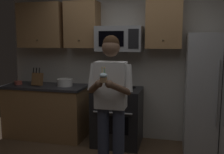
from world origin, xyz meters
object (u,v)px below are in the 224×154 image
(microwave, at_px, (119,39))
(bowl_large_white, at_px, (65,82))
(person, at_px, (111,97))
(oven_range, at_px, (118,116))
(bowl_small_colored, at_px, (18,83))
(refrigerator, at_px, (217,95))
(knife_block, at_px, (37,79))
(cupcake, at_px, (103,77))

(microwave, relative_size, bowl_large_white, 2.74)
(bowl_large_white, xyz_separation_m, person, (1.06, -0.99, 0.01))
(person, bearing_deg, oven_range, 97.26)
(bowl_small_colored, bearing_deg, person, -25.78)
(microwave, bearing_deg, person, -83.54)
(refrigerator, distance_m, person, 1.66)
(person, bearing_deg, knife_block, 149.09)
(microwave, relative_size, bowl_small_colored, 5.44)
(knife_block, relative_size, person, 0.18)
(bowl_large_white, bearing_deg, knife_block, -172.10)
(microwave, xyz_separation_m, bowl_large_white, (-0.94, -0.08, -0.73))
(oven_range, relative_size, refrigerator, 0.52)
(oven_range, relative_size, knife_block, 2.91)
(refrigerator, height_order, bowl_small_colored, refrigerator)
(person, bearing_deg, bowl_small_colored, 154.22)
(bowl_small_colored, height_order, cupcake, cupcake)
(knife_block, relative_size, cupcake, 1.84)
(bowl_large_white, height_order, bowl_small_colored, bowl_large_white)
(microwave, height_order, person, microwave)
(bowl_large_white, relative_size, cupcake, 1.55)
(knife_block, height_order, bowl_small_colored, knife_block)
(knife_block, distance_m, cupcake, 2.00)
(bowl_small_colored, bearing_deg, oven_range, 0.72)
(bowl_large_white, bearing_deg, refrigerator, -1.80)
(bowl_large_white, height_order, person, person)
(oven_range, distance_m, bowl_small_colored, 1.86)
(oven_range, xyz_separation_m, bowl_small_colored, (-1.80, -0.02, 0.49))
(oven_range, height_order, microwave, microwave)
(bowl_large_white, height_order, cupcake, cupcake)
(oven_range, distance_m, microwave, 1.26)
(microwave, relative_size, person, 0.42)
(oven_range, relative_size, person, 0.53)
(cupcake, bearing_deg, bowl_small_colored, 146.80)
(refrigerator, bearing_deg, oven_range, 178.50)
(bowl_small_colored, bearing_deg, bowl_large_white, 3.98)
(microwave, distance_m, bowl_small_colored, 1.96)
(microwave, xyz_separation_m, knife_block, (-1.42, -0.15, -0.69))
(bowl_small_colored, height_order, person, person)
(person, bearing_deg, refrigerator, 33.44)
(person, bearing_deg, cupcake, -90.00)
(refrigerator, distance_m, bowl_large_white, 2.44)
(oven_range, distance_m, bowl_large_white, 1.07)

